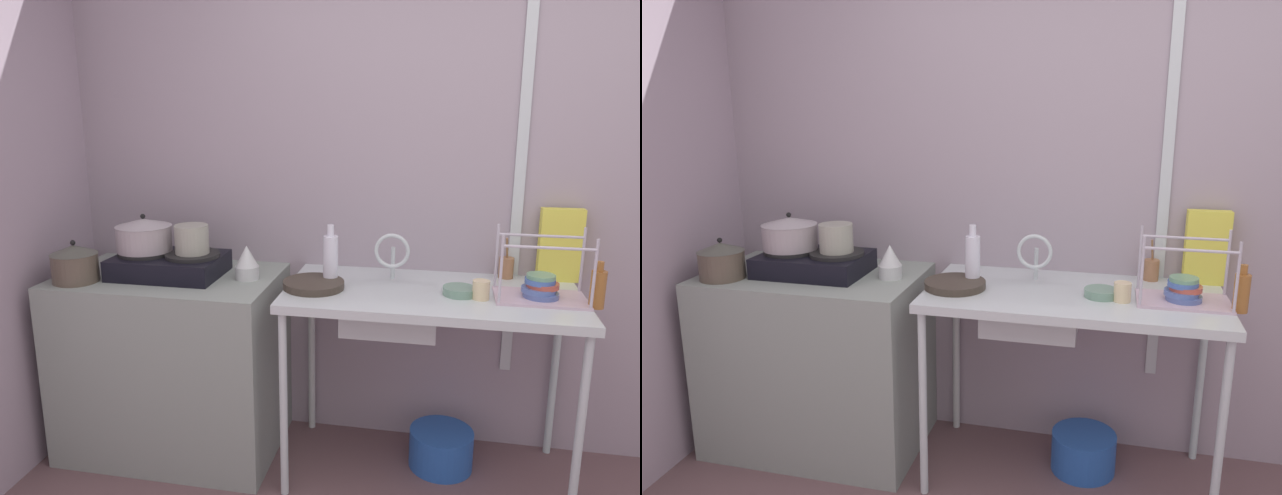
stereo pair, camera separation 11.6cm
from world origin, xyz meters
TOP-DOWN VIEW (x-y plane):
  - wall_back at (0.00, 1.58)m, footprint 4.91×0.10m
  - wall_metal_strip at (0.19, 1.52)m, footprint 0.05×0.01m
  - counter_concrete at (-1.46, 1.19)m, footprint 1.05×0.67m
  - counter_sink at (-0.19, 1.19)m, footprint 1.30×0.67m
  - stove at (-1.45, 1.19)m, footprint 0.51×0.36m
  - pot_on_left_burner at (-1.57, 1.19)m, footprint 0.27×0.27m
  - pot_on_right_burner at (-1.32, 1.19)m, footprint 0.16×0.16m
  - pot_beside_stove at (-1.83, 1.01)m, footprint 0.22×0.22m
  - percolator at (-1.06, 1.21)m, footprint 0.11×0.11m
  - sink_basin at (-0.37, 1.16)m, footprint 0.42×0.33m
  - faucet at (-0.38, 1.29)m, footprint 0.16×0.09m
  - frying_pan at (-0.72, 1.13)m, footprint 0.28×0.28m
  - dish_rack at (0.26, 1.17)m, footprint 0.38×0.24m
  - cup_by_rack at (0.02, 1.12)m, footprint 0.07×0.07m
  - small_bowl_on_drainboard at (-0.07, 1.16)m, footprint 0.15×0.15m
  - bottle_by_sink at (-0.65, 1.21)m, footprint 0.07×0.07m
  - bottle_by_rack at (0.48, 1.10)m, footprint 0.06×0.06m
  - cereal_box at (0.39, 1.48)m, footprint 0.19×0.07m
  - utensil_jar at (0.15, 1.47)m, footprint 0.07×0.07m
  - bucket_on_floor at (-0.11, 1.26)m, footprint 0.31×0.31m

SIDE VIEW (x-z plane):
  - bucket_on_floor at x=-0.11m, z-range 0.00..0.19m
  - counter_concrete at x=-1.46m, z-range 0.00..0.91m
  - sink_basin at x=-0.37m, z-range 0.73..0.91m
  - counter_sink at x=-0.19m, z-range 0.38..1.30m
  - frying_pan at x=-0.72m, z-range 0.91..0.95m
  - small_bowl_on_drainboard at x=-0.07m, z-range 0.91..0.95m
  - cup_by_rack at x=0.02m, z-range 0.91..1.00m
  - dish_rack at x=0.26m, z-range 0.82..1.12m
  - utensil_jar at x=0.15m, z-range 0.87..1.07m
  - stove at x=-1.45m, z-range 0.91..1.03m
  - percolator at x=-1.06m, z-range 0.91..1.08m
  - bottle_by_rack at x=0.48m, z-range 0.90..1.10m
  - pot_beside_stove at x=-1.83m, z-range 0.90..1.10m
  - bottle_by_sink at x=-0.65m, z-range 0.89..1.17m
  - faucet at x=-0.38m, z-range 0.94..1.18m
  - cereal_box at x=0.39m, z-range 0.91..1.26m
  - pot_on_right_burner at x=-1.32m, z-range 1.03..1.17m
  - pot_on_left_burner at x=-1.57m, z-range 1.02..1.20m
  - wall_back at x=0.00m, z-range 0.00..2.79m
  - wall_metal_strip at x=0.19m, z-range 0.42..2.65m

